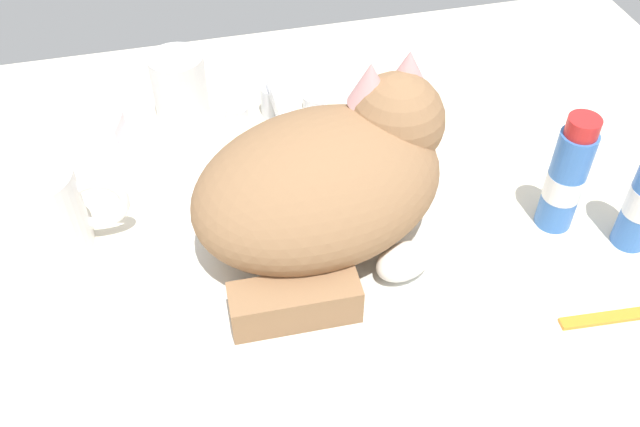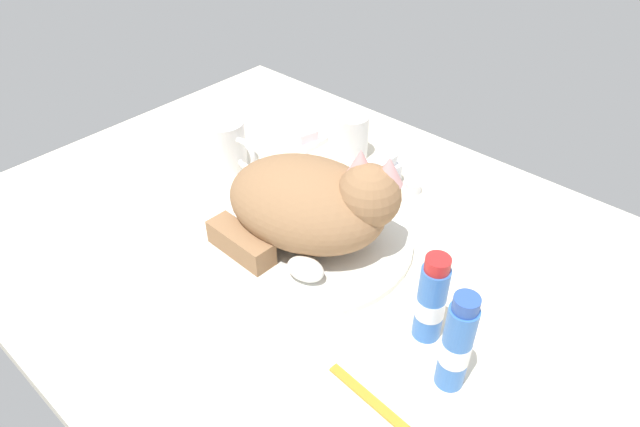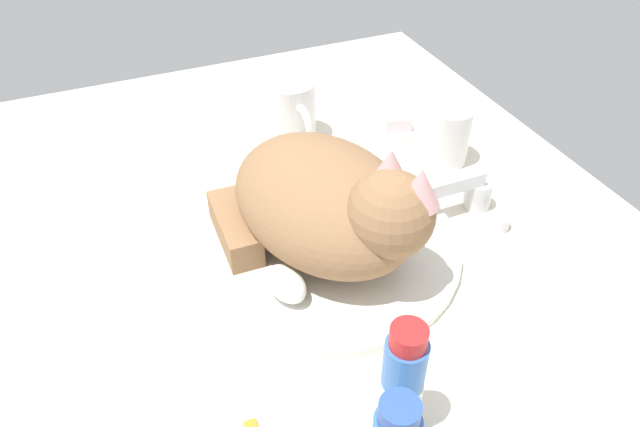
{
  "view_description": "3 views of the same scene",
  "coord_description": "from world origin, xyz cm",
  "px_view_note": "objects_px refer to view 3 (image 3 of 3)",
  "views": [
    {
      "loc": [
        -11.38,
        -47.22,
        51.98
      ],
      "look_at": [
        -0.15,
        -1.24,
        5.11
      ],
      "focal_mm": 39.51,
      "sensor_mm": 36.0,
      "label": 1
    },
    {
      "loc": [
        46.05,
        -47.92,
        57.59
      ],
      "look_at": [
        2.39,
        0.38,
        6.44
      ],
      "focal_mm": 31.35,
      "sensor_mm": 36.0,
      "label": 2
    },
    {
      "loc": [
        49.07,
        -21.19,
        49.56
      ],
      "look_at": [
        2.32,
        -1.41,
        7.88
      ],
      "focal_mm": 33.48,
      "sensor_mm": 36.0,
      "label": 3
    }
  ],
  "objects_px": {
    "faucet": "(470,192)",
    "coffee_mug": "(292,111)",
    "cat": "(331,204)",
    "rinse_cup": "(447,135)",
    "soap_bar": "(394,115)",
    "toothpaste_bottle": "(402,384)"
  },
  "relations": [
    {
      "from": "cat",
      "to": "soap_bar",
      "type": "height_order",
      "value": "cat"
    },
    {
      "from": "rinse_cup",
      "to": "toothpaste_bottle",
      "type": "bearing_deg",
      "value": -37.58
    },
    {
      "from": "faucet",
      "to": "rinse_cup",
      "type": "relative_size",
      "value": 1.47
    },
    {
      "from": "faucet",
      "to": "rinse_cup",
      "type": "xyz_separation_m",
      "value": [
        -0.11,
        0.03,
        0.02
      ]
    },
    {
      "from": "soap_bar",
      "to": "toothpaste_bottle",
      "type": "xyz_separation_m",
      "value": [
        0.46,
        -0.25,
        0.04
      ]
    },
    {
      "from": "cat",
      "to": "coffee_mug",
      "type": "relative_size",
      "value": 2.43
    },
    {
      "from": "soap_bar",
      "to": "faucet",
      "type": "bearing_deg",
      "value": -1.78
    },
    {
      "from": "coffee_mug",
      "to": "rinse_cup",
      "type": "bearing_deg",
      "value": 51.92
    },
    {
      "from": "cat",
      "to": "soap_bar",
      "type": "bearing_deg",
      "value": 137.64
    },
    {
      "from": "coffee_mug",
      "to": "cat",
      "type": "bearing_deg",
      "value": -11.34
    },
    {
      "from": "faucet",
      "to": "toothpaste_bottle",
      "type": "height_order",
      "value": "toothpaste_bottle"
    },
    {
      "from": "soap_bar",
      "to": "toothpaste_bottle",
      "type": "bearing_deg",
      "value": -28.09
    },
    {
      "from": "faucet",
      "to": "coffee_mug",
      "type": "distance_m",
      "value": 0.3
    },
    {
      "from": "soap_bar",
      "to": "toothpaste_bottle",
      "type": "distance_m",
      "value": 0.52
    },
    {
      "from": "rinse_cup",
      "to": "faucet",
      "type": "bearing_deg",
      "value": -16.3
    },
    {
      "from": "faucet",
      "to": "toothpaste_bottle",
      "type": "bearing_deg",
      "value": -44.61
    },
    {
      "from": "faucet",
      "to": "cat",
      "type": "distance_m",
      "value": 0.21
    },
    {
      "from": "cat",
      "to": "toothpaste_bottle",
      "type": "xyz_separation_m",
      "value": [
        0.23,
        -0.03,
        -0.02
      ]
    },
    {
      "from": "coffee_mug",
      "to": "soap_bar",
      "type": "distance_m",
      "value": 0.16
    },
    {
      "from": "cat",
      "to": "soap_bar",
      "type": "relative_size",
      "value": 4.03
    },
    {
      "from": "cat",
      "to": "rinse_cup",
      "type": "bearing_deg",
      "value": 117.56
    },
    {
      "from": "coffee_mug",
      "to": "soap_bar",
      "type": "xyz_separation_m",
      "value": [
        0.04,
        0.16,
        -0.02
      ]
    }
  ]
}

